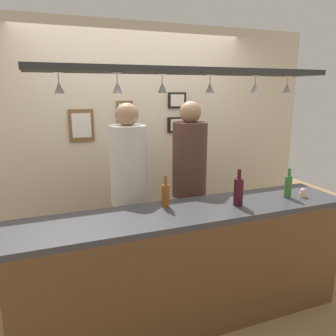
{
  "coord_description": "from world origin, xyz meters",
  "views": [
    {
      "loc": [
        -1.0,
        -2.51,
        1.89
      ],
      "look_at": [
        0.0,
        0.1,
        1.21
      ],
      "focal_mm": 34.75,
      "sensor_mm": 36.0,
      "label": 1
    }
  ],
  "objects_px": {
    "picture_frame_crest": "(125,113)",
    "picture_frame_lower_pair": "(179,125)",
    "bottle_beer_amber_tall": "(165,195)",
    "person_middle_brown_shirt": "(189,173)",
    "person_left_white_patterned_shirt": "(129,179)",
    "picture_frame_caricature": "(81,125)",
    "bottle_beer_green_import": "(288,186)",
    "bottle_wine_dark_red": "(238,191)",
    "picture_frame_upper_small": "(177,100)",
    "cupcake": "(303,193)"
  },
  "relations": [
    {
      "from": "person_left_white_patterned_shirt",
      "to": "picture_frame_caricature",
      "type": "bearing_deg",
      "value": 114.55
    },
    {
      "from": "cupcake",
      "to": "person_middle_brown_shirt",
      "type": "bearing_deg",
      "value": 133.83
    },
    {
      "from": "bottle_wine_dark_red",
      "to": "picture_frame_crest",
      "type": "relative_size",
      "value": 1.15
    },
    {
      "from": "person_left_white_patterned_shirt",
      "to": "cupcake",
      "type": "xyz_separation_m",
      "value": [
        1.35,
        -0.76,
        -0.06
      ]
    },
    {
      "from": "picture_frame_caricature",
      "to": "bottle_beer_amber_tall",
      "type": "bearing_deg",
      "value": -69.36
    },
    {
      "from": "bottle_beer_green_import",
      "to": "cupcake",
      "type": "bearing_deg",
      "value": -15.8
    },
    {
      "from": "picture_frame_crest",
      "to": "picture_frame_caricature",
      "type": "xyz_separation_m",
      "value": [
        -0.47,
        0.0,
        -0.12
      ]
    },
    {
      "from": "person_left_white_patterned_shirt",
      "to": "bottle_wine_dark_red",
      "type": "distance_m",
      "value": 1.03
    },
    {
      "from": "bottle_wine_dark_red",
      "to": "picture_frame_lower_pair",
      "type": "relative_size",
      "value": 1.0
    },
    {
      "from": "picture_frame_lower_pair",
      "to": "picture_frame_crest",
      "type": "bearing_deg",
      "value": 180.0
    },
    {
      "from": "bottle_wine_dark_red",
      "to": "picture_frame_caricature",
      "type": "height_order",
      "value": "picture_frame_caricature"
    },
    {
      "from": "person_left_white_patterned_shirt",
      "to": "person_middle_brown_shirt",
      "type": "distance_m",
      "value": 0.62
    },
    {
      "from": "person_middle_brown_shirt",
      "to": "person_left_white_patterned_shirt",
      "type": "bearing_deg",
      "value": -180.0
    },
    {
      "from": "picture_frame_crest",
      "to": "picture_frame_lower_pair",
      "type": "relative_size",
      "value": 0.87
    },
    {
      "from": "person_middle_brown_shirt",
      "to": "bottle_beer_amber_tall",
      "type": "distance_m",
      "value": 0.73
    },
    {
      "from": "person_left_white_patterned_shirt",
      "to": "person_middle_brown_shirt",
      "type": "relative_size",
      "value": 1.0
    },
    {
      "from": "bottle_wine_dark_red",
      "to": "bottle_beer_amber_tall",
      "type": "height_order",
      "value": "bottle_wine_dark_red"
    },
    {
      "from": "picture_frame_lower_pair",
      "to": "person_left_white_patterned_shirt",
      "type": "bearing_deg",
      "value": -138.65
    },
    {
      "from": "picture_frame_lower_pair",
      "to": "bottle_wine_dark_red",
      "type": "bearing_deg",
      "value": -93.8
    },
    {
      "from": "bottle_beer_amber_tall",
      "to": "picture_frame_crest",
      "type": "bearing_deg",
      "value": 90.19
    },
    {
      "from": "cupcake",
      "to": "picture_frame_crest",
      "type": "bearing_deg",
      "value": 129.19
    },
    {
      "from": "person_middle_brown_shirt",
      "to": "bottle_wine_dark_red",
      "type": "bearing_deg",
      "value": -82.87
    },
    {
      "from": "person_middle_brown_shirt",
      "to": "picture_frame_caricature",
      "type": "height_order",
      "value": "person_middle_brown_shirt"
    },
    {
      "from": "person_left_white_patterned_shirt",
      "to": "bottle_beer_amber_tall",
      "type": "xyz_separation_m",
      "value": [
        0.15,
        -0.56,
        0.0
      ]
    },
    {
      "from": "person_left_white_patterned_shirt",
      "to": "picture_frame_crest",
      "type": "relative_size",
      "value": 6.81
    },
    {
      "from": "bottle_beer_green_import",
      "to": "bottle_beer_amber_tall",
      "type": "relative_size",
      "value": 1.0
    },
    {
      "from": "bottle_wine_dark_red",
      "to": "bottle_beer_amber_tall",
      "type": "xyz_separation_m",
      "value": [
        -0.56,
        0.18,
        -0.02
      ]
    },
    {
      "from": "picture_frame_lower_pair",
      "to": "picture_frame_upper_small",
      "type": "relative_size",
      "value": 1.36
    },
    {
      "from": "person_middle_brown_shirt",
      "to": "picture_frame_upper_small",
      "type": "distance_m",
      "value": 1.0
    },
    {
      "from": "bottle_wine_dark_red",
      "to": "picture_frame_upper_small",
      "type": "bearing_deg",
      "value": 87.44
    },
    {
      "from": "person_middle_brown_shirt",
      "to": "picture_frame_crest",
      "type": "height_order",
      "value": "person_middle_brown_shirt"
    },
    {
      "from": "cupcake",
      "to": "picture_frame_lower_pair",
      "type": "distance_m",
      "value": 1.64
    },
    {
      "from": "bottle_beer_amber_tall",
      "to": "picture_frame_crest",
      "type": "distance_m",
      "value": 1.39
    },
    {
      "from": "bottle_beer_green_import",
      "to": "cupcake",
      "type": "xyz_separation_m",
      "value": [
        0.13,
        -0.04,
        -0.07
      ]
    },
    {
      "from": "person_left_white_patterned_shirt",
      "to": "picture_frame_lower_pair",
      "type": "xyz_separation_m",
      "value": [
        0.81,
        0.71,
        0.4
      ]
    },
    {
      "from": "person_middle_brown_shirt",
      "to": "bottle_beer_amber_tall",
      "type": "height_order",
      "value": "person_middle_brown_shirt"
    },
    {
      "from": "picture_frame_crest",
      "to": "picture_frame_caricature",
      "type": "bearing_deg",
      "value": 180.0
    },
    {
      "from": "person_left_white_patterned_shirt",
      "to": "bottle_beer_green_import",
      "type": "xyz_separation_m",
      "value": [
        1.22,
        -0.73,
        0.01
      ]
    },
    {
      "from": "picture_frame_crest",
      "to": "picture_frame_lower_pair",
      "type": "xyz_separation_m",
      "value": [
        0.66,
        0.0,
        -0.16
      ]
    },
    {
      "from": "person_left_white_patterned_shirt",
      "to": "person_middle_brown_shirt",
      "type": "height_order",
      "value": "person_middle_brown_shirt"
    },
    {
      "from": "picture_frame_caricature",
      "to": "picture_frame_lower_pair",
      "type": "bearing_deg",
      "value": 0.0
    },
    {
      "from": "person_middle_brown_shirt",
      "to": "picture_frame_caricature",
      "type": "xyz_separation_m",
      "value": [
        -0.94,
        0.71,
        0.44
      ]
    },
    {
      "from": "person_middle_brown_shirt",
      "to": "picture_frame_caricature",
      "type": "distance_m",
      "value": 1.26
    },
    {
      "from": "bottle_beer_green_import",
      "to": "picture_frame_lower_pair",
      "type": "distance_m",
      "value": 1.55
    },
    {
      "from": "picture_frame_crest",
      "to": "picture_frame_caricature",
      "type": "relative_size",
      "value": 0.76
    },
    {
      "from": "picture_frame_caricature",
      "to": "bottle_wine_dark_red",
      "type": "bearing_deg",
      "value": -54.45
    },
    {
      "from": "picture_frame_crest",
      "to": "picture_frame_upper_small",
      "type": "xyz_separation_m",
      "value": [
        0.63,
        0.0,
        0.13
      ]
    },
    {
      "from": "picture_frame_caricature",
      "to": "picture_frame_upper_small",
      "type": "bearing_deg",
      "value": 0.0
    },
    {
      "from": "cupcake",
      "to": "picture_frame_caricature",
      "type": "height_order",
      "value": "picture_frame_caricature"
    },
    {
      "from": "bottle_beer_green_import",
      "to": "picture_frame_lower_pair",
      "type": "xyz_separation_m",
      "value": [
        -0.41,
        1.44,
        0.4
      ]
    }
  ]
}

